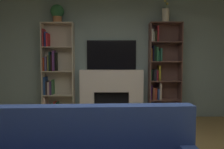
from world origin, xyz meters
The scene contains 7 objects.
wall_back_accent centered at (0.00, 2.73, 1.44)m, with size 5.78×0.06×2.88m, color gray.
fireplace centered at (0.00, 2.59, 0.57)m, with size 1.50×0.51×1.08m.
tv centered at (0.00, 2.67, 1.41)m, with size 1.09×0.06×0.65m, color black.
bookshelf_left centered at (-1.26, 2.60, 0.96)m, with size 0.69×0.28×2.10m.
bookshelf_right centered at (1.09, 2.59, 0.98)m, with size 0.69×0.31×2.10m.
potted_plant centered at (-1.17, 2.55, 2.32)m, with size 0.29×0.29×0.39m.
vase_with_flowers centered at (1.17, 2.55, 2.26)m, with size 0.16×0.16×0.49m.
Camera 1 is at (0.01, -2.36, 1.33)m, focal length 35.95 mm.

